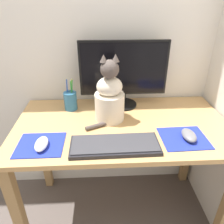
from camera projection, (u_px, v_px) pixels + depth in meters
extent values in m
plane|color=#564C47|center=(120.00, 210.00, 1.51)|extent=(12.00, 12.00, 0.00)
cube|color=silver|center=(118.00, 8.00, 1.20)|extent=(7.00, 0.04, 2.50)
cube|color=tan|center=(122.00, 125.00, 1.17)|extent=(1.14, 0.62, 0.02)
cube|color=olive|center=(20.00, 218.00, 1.08)|extent=(0.05, 0.05, 0.69)
cube|color=olive|center=(44.00, 149.00, 1.55)|extent=(0.05, 0.05, 0.69)
cube|color=olive|center=(189.00, 144.00, 1.60)|extent=(0.05, 0.05, 0.69)
cylinder|color=black|center=(123.00, 104.00, 1.35)|extent=(0.17, 0.17, 0.01)
cylinder|color=black|center=(123.00, 99.00, 1.33)|extent=(0.04, 0.04, 0.07)
cube|color=black|center=(124.00, 68.00, 1.24)|extent=(0.50, 0.02, 0.31)
cube|color=black|center=(124.00, 69.00, 1.23)|extent=(0.48, 0.00, 0.29)
cube|color=black|center=(115.00, 145.00, 0.98)|extent=(0.40, 0.16, 0.02)
cube|color=#333338|center=(115.00, 143.00, 0.98)|extent=(0.39, 0.14, 0.01)
cube|color=#1E2D9E|center=(41.00, 145.00, 1.00)|extent=(0.21, 0.19, 0.00)
cube|color=#1E2D9E|center=(184.00, 138.00, 1.04)|extent=(0.22, 0.20, 0.00)
ellipsoid|color=white|center=(41.00, 144.00, 0.98)|extent=(0.06, 0.11, 0.03)
ellipsoid|color=slate|center=(189.00, 135.00, 1.03)|extent=(0.06, 0.11, 0.04)
cylinder|color=beige|center=(110.00, 107.00, 1.17)|extent=(0.17, 0.17, 0.15)
ellipsoid|color=beige|center=(109.00, 87.00, 1.12)|extent=(0.14, 0.13, 0.10)
sphere|color=#4C423D|center=(110.00, 69.00, 1.06)|extent=(0.10, 0.10, 0.09)
cone|color=#4C423D|center=(104.00, 58.00, 1.03)|extent=(0.04, 0.04, 0.04)
cone|color=#4C423D|center=(116.00, 58.00, 1.04)|extent=(0.04, 0.04, 0.04)
cylinder|color=#4C423D|center=(104.00, 124.00, 1.14)|extent=(0.19, 0.11, 0.02)
cylinder|color=#286089|center=(71.00, 101.00, 1.28)|extent=(0.07, 0.07, 0.11)
cylinder|color=green|center=(72.00, 91.00, 1.26)|extent=(0.02, 0.03, 0.14)
cylinder|color=yellow|center=(71.00, 90.00, 1.27)|extent=(0.02, 0.02, 0.14)
cylinder|color=#1E47B2|center=(67.00, 91.00, 1.26)|extent=(0.01, 0.02, 0.14)
cylinder|color=green|center=(72.00, 91.00, 1.25)|extent=(0.01, 0.04, 0.14)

